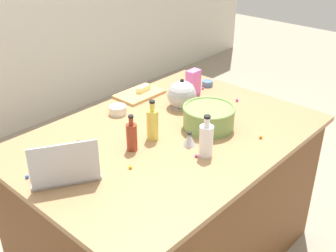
{
  "coord_description": "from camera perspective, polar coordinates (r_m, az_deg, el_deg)",
  "views": [
    {
      "loc": [
        -1.48,
        -1.35,
        2.01
      ],
      "look_at": [
        0.0,
        0.0,
        0.95
      ],
      "focal_mm": 44.59,
      "sensor_mm": 36.0,
      "label": 1
    }
  ],
  "objects": [
    {
      "name": "candy_5",
      "position": [
        2.25,
        -12.18,
        -2.13
      ],
      "size": [
        0.02,
        0.02,
        0.02
      ],
      "primitive_type": "sphere",
      "color": "red",
      "rests_on": "island_counter"
    },
    {
      "name": "candy_4",
      "position": [
        2.03,
        -18.73,
        -6.58
      ],
      "size": [
        0.02,
        0.02,
        0.02
      ],
      "primitive_type": "sphere",
      "color": "blue",
      "rests_on": "island_counter"
    },
    {
      "name": "bottle_oil",
      "position": [
        2.2,
        -2.13,
        0.31
      ],
      "size": [
        0.06,
        0.06,
        0.22
      ],
      "color": "#DBC64C",
      "rests_on": "island_counter"
    },
    {
      "name": "ramekin_medium",
      "position": [
        2.92,
        5.41,
        5.82
      ],
      "size": [
        0.08,
        0.08,
        0.04
      ],
      "primitive_type": "cylinder",
      "color": "slate",
      "rests_on": "island_counter"
    },
    {
      "name": "mixing_bowl_large",
      "position": [
        2.34,
        5.59,
        1.28
      ],
      "size": [
        0.3,
        0.3,
        0.13
      ],
      "color": "#72934C",
      "rests_on": "island_counter"
    },
    {
      "name": "candy_bag",
      "position": [
        2.74,
        3.46,
        5.95
      ],
      "size": [
        0.09,
        0.06,
        0.17
      ],
      "primitive_type": "cube",
      "color": "pink",
      "rests_on": "island_counter"
    },
    {
      "name": "kettle",
      "position": [
        2.57,
        1.91,
        4.24
      ],
      "size": [
        0.21,
        0.18,
        0.2
      ],
      "color": "#ADADB2",
      "rests_on": "island_counter"
    },
    {
      "name": "candy_0",
      "position": [
        2.3,
        12.57,
        -1.49
      ],
      "size": [
        0.02,
        0.02,
        0.02
      ],
      "primitive_type": "sphere",
      "color": "orange",
      "rests_on": "island_counter"
    },
    {
      "name": "laptop",
      "position": [
        1.97,
        -13.92,
        -5.67
      ],
      "size": [
        0.38,
        0.35,
        0.22
      ],
      "color": "#B7B7BC",
      "rests_on": "island_counter"
    },
    {
      "name": "butter_stick_left",
      "position": [
        2.78,
        -3.39,
        5.13
      ],
      "size": [
        0.11,
        0.05,
        0.04
      ],
      "primitive_type": "cube",
      "rotation": [
        0.0,
        0.0,
        0.12
      ],
      "color": "#F4E58C",
      "rests_on": "cutting_board"
    },
    {
      "name": "candy_7",
      "position": [
        2.41,
        6.73,
        0.51
      ],
      "size": [
        0.02,
        0.02,
        0.02
      ],
      "primitive_type": "sphere",
      "color": "#CC3399",
      "rests_on": "island_counter"
    },
    {
      "name": "bottle_soy",
      "position": [
        2.12,
        -4.98,
        -1.39
      ],
      "size": [
        0.06,
        0.06,
        0.2
      ],
      "color": "maroon",
      "rests_on": "island_counter"
    },
    {
      "name": "cutting_board",
      "position": [
        2.76,
        -3.93,
        4.38
      ],
      "size": [
        0.31,
        0.2,
        0.02
      ],
      "primitive_type": "cube",
      "color": "tan",
      "rests_on": "island_counter"
    },
    {
      "name": "ramekin_small",
      "position": [
        2.52,
        -6.88,
        2.2
      ],
      "size": [
        0.1,
        0.1,
        0.05
      ],
      "primitive_type": "cylinder",
      "color": "beige",
      "rests_on": "island_counter"
    },
    {
      "name": "candy_6",
      "position": [
        2.08,
        3.88,
        -4.09
      ],
      "size": [
        0.02,
        0.02,
        0.02
      ],
      "primitive_type": "sphere",
      "color": "#CC3399",
      "rests_on": "island_counter"
    },
    {
      "name": "kitchen_timer",
      "position": [
        2.17,
        2.94,
        -1.83
      ],
      "size": [
        0.07,
        0.07,
        0.08
      ],
      "color": "#B2B2B7",
      "rests_on": "island_counter"
    },
    {
      "name": "island_counter",
      "position": [
        2.54,
        -0.0,
        -10.0
      ],
      "size": [
        1.66,
        1.17,
        0.9
      ],
      "color": "brown",
      "rests_on": "ground"
    },
    {
      "name": "candy_1",
      "position": [
        2.86,
        4.77,
        5.16
      ],
      "size": [
        0.02,
        0.02,
        0.02
      ],
      "primitive_type": "sphere",
      "color": "#CC3399",
      "rests_on": "island_counter"
    },
    {
      "name": "candy_3",
      "position": [
        2.0,
        -5.17,
        -5.61
      ],
      "size": [
        0.02,
        0.02,
        0.02
      ],
      "primitive_type": "sphere",
      "color": "yellow",
      "rests_on": "island_counter"
    },
    {
      "name": "bottle_vinegar",
      "position": [
        2.06,
        5.23,
        -1.89
      ],
      "size": [
        0.07,
        0.07,
        0.22
      ],
      "color": "white",
      "rests_on": "island_counter"
    },
    {
      "name": "candy_2",
      "position": [
        2.71,
        9.43,
        3.52
      ],
      "size": [
        0.02,
        0.02,
        0.02
      ],
      "primitive_type": "sphere",
      "color": "#CC3399",
      "rests_on": "island_counter"
    }
  ]
}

